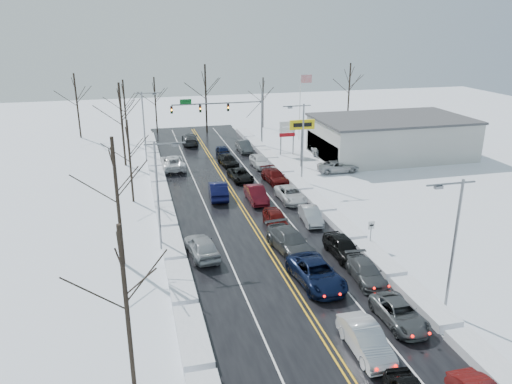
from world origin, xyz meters
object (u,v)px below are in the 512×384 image
object	(u,v)px
dealership_building	(391,137)
flagpole	(301,102)
tires_plus_sign	(302,128)
traffic_signal_mast	(228,110)
oncoming_car_0	(218,198)

from	to	relation	value
dealership_building	flagpole	bearing A→B (deg)	126.27
tires_plus_sign	dealership_building	bearing A→B (deg)	8.47
tires_plus_sign	traffic_signal_mast	bearing A→B (deg)	120.46
traffic_signal_mast	flagpole	size ratio (longest dim) A/B	1.33
flagpole	oncoming_car_0	size ratio (longest dim) A/B	1.92
tires_plus_sign	dealership_building	world-z (taller)	tires_plus_sign
dealership_building	traffic_signal_mast	bearing A→B (deg)	154.05
flagpole	oncoming_car_0	xyz separation A→B (m)	(-16.97, -23.02, -5.93)
traffic_signal_mast	oncoming_car_0	xyz separation A→B (m)	(-5.24, -21.01, -5.48)
traffic_signal_mast	tires_plus_sign	size ratio (longest dim) A/B	2.21
flagpole	traffic_signal_mast	bearing A→B (deg)	-170.27
dealership_building	oncoming_car_0	size ratio (longest dim) A/B	3.92
tires_plus_sign	oncoming_car_0	bearing A→B (deg)	-143.76
flagpole	dealership_building	distance (m)	15.24
tires_plus_sign	oncoming_car_0	world-z (taller)	tires_plus_sign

